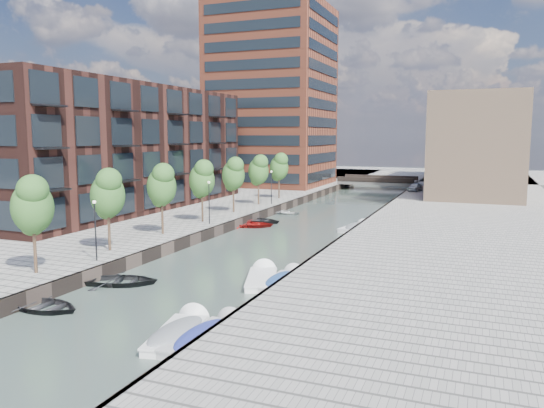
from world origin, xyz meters
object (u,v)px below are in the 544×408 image
Objects in this scene: sloop_2 at (251,227)px; motorboat_4 at (356,228)px; sloop_0 at (44,310)px; sloop_4 at (259,223)px; motorboat_0 at (208,336)px; motorboat_1 at (179,332)px; sloop_1 at (122,284)px; motorboat_2 at (262,279)px; bridge at (378,182)px; tree_1 at (108,192)px; tree_4 at (233,173)px; tree_0 at (32,204)px; car at (415,187)px; motorboat_3 at (284,281)px; tree_3 at (202,178)px; tree_6 at (279,166)px; sloop_3 at (286,214)px; tree_2 at (161,184)px; tree_5 at (258,169)px.

motorboat_4 is (10.45, 2.37, 0.19)m from sloop_2.
sloop_4 is (-0.42, 30.77, 0.00)m from sloop_0.
motorboat_0 reaches higher than motorboat_1.
motorboat_1 is (8.08, -6.21, 0.20)m from sloop_1.
motorboat_2 reaches higher than sloop_1.
motorboat_2 is (7.95, 4.24, 0.10)m from sloop_1.
tree_1 is (-8.50, -61.00, 3.92)m from bridge.
tree_4 is at bearing 90.00° from tree_1.
sloop_0 is at bearing 152.58° from sloop_1.
tree_0 is 1.09× the size of motorboat_2.
motorboat_1 is 61.65m from car.
motorboat_3 is at bearing -84.97° from bridge.
motorboat_1 is at bearing -89.29° from motorboat_2.
motorboat_3 is at bearing -1.57° from tree_1.
tree_3 is at bearing 116.86° from motorboat_1.
motorboat_2 is at bearing -40.65° from sloop_0.
sloop_0 is at bearing -131.41° from motorboat_2.
tree_3 reaches higher than car.
motorboat_1 is (12.42, -45.53, -5.11)m from tree_6.
sloop_3 is 0.84× the size of motorboat_3.
sloop_2 is 0.98× the size of sloop_4.
tree_4 is at bearing 7.30° from sloop_0.
tree_6 is 1.15× the size of motorboat_0.
tree_6 is 1.35× the size of sloop_0.
tree_1 is at bearing -90.00° from tree_4.
car is (16.00, 30.00, -3.70)m from tree_4.
sloop_3 is (3.65, 27.98, -5.31)m from tree_1.
tree_2 is 1.25× the size of motorboat_3.
tree_2 is 16.55m from motorboat_3.
tree_3 is (0.00, 7.00, 0.00)m from tree_2.
bridge is 2.18× the size of tree_6.
tree_2 reaches higher than motorboat_2.
tree_4 is 1.09× the size of motorboat_2.
tree_0 is 1.14× the size of motorboat_1.
sloop_0 is at bearing -83.46° from tree_4.
sloop_2 is 0.86× the size of motorboat_2.
tree_1 is 1.00× the size of tree_2.
tree_4 is at bearing -9.78° from sloop_1.
motorboat_2 is at bearing 169.70° from motorboat_3.
tree_0 is 1.00× the size of tree_3.
tree_5 reaches higher than sloop_3.
tree_2 is at bearing -90.00° from tree_5.
motorboat_0 is (13.93, -45.52, -5.10)m from tree_6.
tree_4 reaches higher than car.
tree_5 is (0.00, 14.00, 0.00)m from tree_3.
sloop_2 reaches higher than sloop_3.
bridge is 41.08m from tree_4.
sloop_2 is (3.35, -2.78, -5.31)m from tree_4.
tree_0 reaches higher than motorboat_1.
tree_1 reaches higher than sloop_2.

